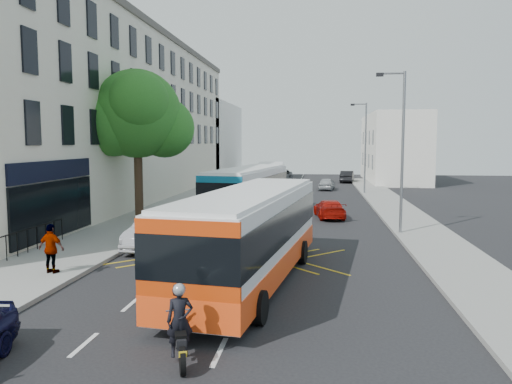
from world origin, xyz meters
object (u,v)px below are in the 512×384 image
(lamp_near, at_px, (401,144))
(distant_car_dark, at_px, (347,177))
(bus_near, at_px, (251,234))
(red_hatchback, at_px, (329,209))
(distant_car_silver, at_px, (327,184))
(pedestrian_far, at_px, (51,249))
(lamp_far, at_px, (364,143))
(motorbike, at_px, (180,325))
(bus_mid, at_px, (248,191))
(parked_car_silver, at_px, (158,230))
(bus_far, at_px, (270,180))
(distant_car_grey, at_px, (283,176))
(street_tree, at_px, (137,115))

(lamp_near, relative_size, distant_car_dark, 1.95)
(bus_near, xyz_separation_m, red_hatchback, (2.92, 14.78, -1.07))
(distant_car_silver, distance_m, pedestrian_far, 34.90)
(lamp_far, height_order, distant_car_silver, lamp_far)
(bus_near, height_order, red_hatchback, bus_near)
(lamp_near, distance_m, motorbike, 17.46)
(bus_near, xyz_separation_m, bus_mid, (-2.13, 14.49, -0.01))
(parked_car_silver, bearing_deg, bus_mid, 76.89)
(bus_near, relative_size, bus_far, 1.09)
(bus_far, bearing_deg, pedestrian_far, -104.85)
(parked_car_silver, bearing_deg, motorbike, -66.72)
(lamp_far, relative_size, distant_car_grey, 1.55)
(lamp_near, distance_m, distant_car_dark, 33.68)
(motorbike, bearing_deg, lamp_near, 46.22)
(bus_near, height_order, distant_car_dark, bus_near)
(distant_car_silver, bearing_deg, lamp_far, 136.74)
(bus_far, relative_size, distant_car_dark, 2.51)
(lamp_far, distance_m, bus_near, 30.20)
(parked_car_silver, distance_m, red_hatchback, 12.45)
(street_tree, distance_m, distant_car_grey, 31.79)
(bus_mid, height_order, motorbike, bus_mid)
(street_tree, relative_size, bus_near, 0.78)
(lamp_far, relative_size, distant_car_dark, 1.95)
(street_tree, xyz_separation_m, motorbike, (7.77, -18.52, -5.48))
(lamp_far, xyz_separation_m, parked_car_silver, (-11.10, -24.35, -3.84))
(street_tree, bearing_deg, distant_car_grey, 78.07)
(bus_near, relative_size, red_hatchback, 2.88)
(street_tree, distance_m, distant_car_dark, 34.00)
(lamp_far, bearing_deg, parked_car_silver, -114.50)
(bus_near, distance_m, bus_far, 25.60)
(lamp_far, relative_size, bus_far, 0.77)
(lamp_near, bearing_deg, bus_far, 116.64)
(red_hatchback, distance_m, distant_car_grey, 28.63)
(bus_near, height_order, distant_car_silver, bus_near)
(distant_car_dark, bearing_deg, lamp_far, 100.13)
(motorbike, distance_m, red_hatchback, 21.25)
(motorbike, relative_size, red_hatchback, 0.47)
(lamp_near, bearing_deg, distant_car_grey, 103.78)
(bus_mid, bearing_deg, street_tree, -153.23)
(lamp_near, distance_m, bus_near, 11.67)
(bus_mid, relative_size, distant_car_silver, 3.20)
(lamp_far, xyz_separation_m, bus_mid, (-8.38, -14.91, -2.99))
(street_tree, height_order, red_hatchback, street_tree)
(bus_far, xyz_separation_m, distant_car_silver, (4.89, 7.70, -0.91))
(street_tree, height_order, distant_car_grey, street_tree)
(distant_car_dark, bearing_deg, bus_far, 74.01)
(street_tree, xyz_separation_m, red_hatchback, (11.37, 2.41, -5.72))
(red_hatchback, relative_size, distant_car_grey, 0.76)
(bus_near, bearing_deg, bus_mid, 105.91)
(distant_car_silver, height_order, distant_car_dark, distant_car_dark)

